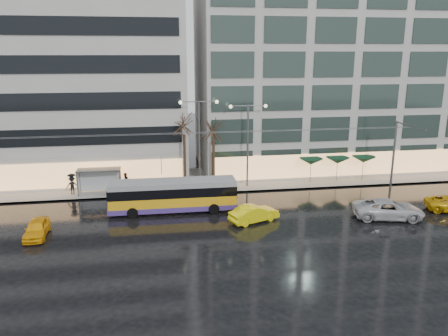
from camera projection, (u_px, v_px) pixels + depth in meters
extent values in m
plane|color=black|center=(189.00, 231.00, 34.69)|extent=(140.00, 140.00, 0.00)
cube|color=gray|center=(197.00, 180.00, 48.34)|extent=(80.00, 10.00, 0.15)
cube|color=slate|center=(202.00, 194.00, 43.61)|extent=(80.00, 0.10, 0.15)
cube|color=#A6A49F|center=(27.00, 77.00, 47.56)|extent=(34.00, 14.00, 22.00)
cube|color=#A6A49F|center=(332.00, 62.00, 52.49)|extent=(32.00, 14.00, 25.00)
cube|color=gold|center=(173.00, 201.00, 38.70)|extent=(11.10, 2.44, 1.38)
cube|color=#48327E|center=(173.00, 206.00, 38.82)|extent=(11.14, 2.48, 0.46)
cube|color=black|center=(173.00, 190.00, 38.44)|extent=(11.12, 2.46, 0.83)
cube|color=gray|center=(173.00, 183.00, 38.28)|extent=(11.10, 2.44, 0.46)
cube|color=black|center=(235.00, 189.00, 39.26)|extent=(0.08, 2.12, 1.20)
cube|color=black|center=(108.00, 195.00, 37.70)|extent=(0.08, 2.12, 1.20)
cylinder|color=black|center=(211.00, 200.00, 40.43)|extent=(0.93, 0.33, 0.92)
cylinder|color=black|center=(214.00, 209.00, 38.22)|extent=(0.93, 0.33, 0.92)
cylinder|color=black|center=(134.00, 204.00, 39.44)|extent=(0.93, 0.33, 0.92)
cylinder|color=black|center=(133.00, 213.00, 37.24)|extent=(0.93, 0.33, 0.92)
cylinder|color=#595B60|center=(161.00, 166.00, 38.65)|extent=(0.10, 3.43, 2.43)
cylinder|color=#595B60|center=(161.00, 165.00, 39.09)|extent=(0.10, 3.43, 2.43)
cylinder|color=#595B60|center=(394.00, 154.00, 45.25)|extent=(0.24, 0.24, 7.00)
cube|color=#595B60|center=(411.00, 126.00, 41.99)|extent=(0.10, 5.00, 0.10)
cylinder|color=#595B60|center=(194.00, 133.00, 38.59)|extent=(42.00, 0.04, 0.04)
cylinder|color=#595B60|center=(193.00, 132.00, 39.07)|extent=(42.00, 0.04, 0.04)
cube|color=#595B60|center=(99.00, 170.00, 42.84)|extent=(4.20, 1.60, 0.12)
cube|color=silver|center=(100.00, 180.00, 43.82)|extent=(4.00, 0.05, 2.20)
cube|color=white|center=(78.00, 183.00, 42.85)|extent=(0.10, 1.40, 2.20)
cylinder|color=#595B60|center=(77.00, 185.00, 42.18)|extent=(0.10, 0.10, 2.40)
cylinder|color=#595B60|center=(80.00, 181.00, 43.52)|extent=(0.10, 0.10, 2.40)
cylinder|color=#595B60|center=(120.00, 183.00, 42.79)|extent=(0.10, 0.10, 2.40)
cylinder|color=#595B60|center=(121.00, 179.00, 44.13)|extent=(0.10, 0.10, 2.40)
cylinder|color=#595B60|center=(199.00, 145.00, 44.12)|extent=(0.18, 0.18, 9.00)
cylinder|color=#595B60|center=(190.00, 102.00, 42.86)|extent=(1.80, 0.10, 0.10)
cylinder|color=#595B60|center=(208.00, 101.00, 43.13)|extent=(1.80, 0.10, 0.10)
sphere|color=#FFF2CC|center=(180.00, 102.00, 42.73)|extent=(0.36, 0.36, 0.36)
sphere|color=#FFF2CC|center=(217.00, 102.00, 43.28)|extent=(0.36, 0.36, 0.36)
cylinder|color=#595B60|center=(248.00, 146.00, 44.94)|extent=(0.18, 0.18, 8.50)
cylinder|color=#595B60|center=(239.00, 106.00, 43.74)|extent=(1.80, 0.10, 0.10)
cylinder|color=#595B60|center=(257.00, 106.00, 44.02)|extent=(1.80, 0.10, 0.10)
sphere|color=#FFF2CC|center=(231.00, 107.00, 43.62)|extent=(0.36, 0.36, 0.36)
sphere|color=#FFF2CC|center=(266.00, 106.00, 44.17)|extent=(0.36, 0.36, 0.36)
cylinder|color=black|center=(185.00, 162.00, 44.51)|extent=(0.28, 0.28, 5.60)
cylinder|color=black|center=(214.00, 163.00, 45.25)|extent=(0.28, 0.28, 4.90)
cylinder|color=#595B60|center=(310.00, 172.00, 47.00)|extent=(0.06, 0.06, 2.20)
cone|color=#0E3621|center=(311.00, 161.00, 46.69)|extent=(2.50, 2.50, 0.70)
cylinder|color=#595B60|center=(337.00, 171.00, 47.45)|extent=(0.06, 0.06, 2.20)
cone|color=#0E3621|center=(337.00, 160.00, 47.15)|extent=(2.50, 2.50, 0.70)
cylinder|color=#595B60|center=(363.00, 170.00, 47.91)|extent=(0.06, 0.06, 2.20)
cone|color=#0E3621|center=(364.00, 159.00, 47.60)|extent=(2.50, 2.50, 0.70)
imported|color=#FFB30D|center=(37.00, 229.00, 33.44)|extent=(1.71, 3.94, 1.32)
imported|color=#FFEE0D|center=(254.00, 214.00, 36.43)|extent=(4.56, 2.99, 1.42)
imported|color=silver|center=(388.00, 209.00, 37.17)|extent=(6.29, 3.87, 1.63)
imported|color=black|center=(107.00, 181.00, 44.40)|extent=(0.77, 0.59, 1.88)
imported|color=#D1457F|center=(106.00, 173.00, 44.19)|extent=(1.15, 1.16, 0.88)
imported|color=black|center=(125.00, 181.00, 44.51)|extent=(1.07, 1.01, 1.75)
imported|color=black|center=(72.00, 185.00, 43.09)|extent=(1.25, 0.84, 1.79)
imported|color=black|center=(71.00, 177.00, 42.87)|extent=(0.94, 0.94, 0.72)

